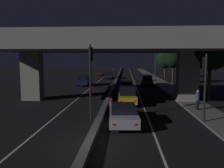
# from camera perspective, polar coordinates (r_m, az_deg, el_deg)

# --- Properties ---
(ground_plane) EXTENTS (200.00, 200.00, 0.00)m
(ground_plane) POSITION_cam_1_polar(r_m,az_deg,el_deg) (11.93, -5.87, -15.64)
(ground_plane) COLOR black
(lane_line_left_inner) EXTENTS (0.12, 126.00, 0.00)m
(lane_line_left_inner) POSITION_cam_1_polar(r_m,az_deg,el_deg) (46.44, -3.27, 0.93)
(lane_line_left_inner) COLOR beige
(lane_line_left_inner) RESTS_ON ground_plane
(lane_line_right_inner) EXTENTS (0.12, 126.00, 0.00)m
(lane_line_right_inner) POSITION_cam_1_polar(r_m,az_deg,el_deg) (46.15, 5.65, 0.87)
(lane_line_right_inner) COLOR beige
(lane_line_right_inner) RESTS_ON ground_plane
(median_divider) EXTENTS (0.45, 126.00, 0.37)m
(median_divider) POSITION_cam_1_polar(r_m,az_deg,el_deg) (46.14, 1.18, 1.13)
(median_divider) COLOR #4C4C51
(median_divider) RESTS_ON ground_plane
(sidewalk_right) EXTENTS (2.67, 126.00, 0.12)m
(sidewalk_right) POSITION_cam_1_polar(r_m,az_deg,el_deg) (39.73, 13.26, -0.09)
(sidewalk_right) COLOR #5B5956
(sidewalk_right) RESTS_ON ground_plane
(elevated_overpass) EXTENTS (23.09, 12.72, 7.89)m
(elevated_overpass) POSITION_cam_1_polar(r_m,az_deg,el_deg) (23.54, -1.03, 10.09)
(elevated_overpass) COLOR gray
(elevated_overpass) RESTS_ON ground_plane
(traffic_light_left_of_median) EXTENTS (0.30, 0.49, 5.52)m
(traffic_light_left_of_median) POSITION_cam_1_polar(r_m,az_deg,el_deg) (15.65, -5.61, 3.75)
(traffic_light_left_of_median) COLOR black
(traffic_light_left_of_median) RESTS_ON ground_plane
(traffic_light_right_of_median) EXTENTS (0.30, 0.49, 4.86)m
(traffic_light_right_of_median) POSITION_cam_1_polar(r_m,az_deg,el_deg) (16.44, 23.15, 1.87)
(traffic_light_right_of_median) COLOR black
(traffic_light_right_of_median) RESTS_ON ground_plane
(street_lamp) EXTENTS (2.79, 0.32, 7.66)m
(street_lamp) POSITION_cam_1_polar(r_m,az_deg,el_deg) (42.45, 10.71, 6.52)
(street_lamp) COLOR #2D2D30
(street_lamp) RESTS_ON ground_plane
(car_silver_lead) EXTENTS (2.20, 4.84, 1.36)m
(car_silver_lead) POSITION_cam_1_polar(r_m,az_deg,el_deg) (15.36, 2.98, -7.74)
(car_silver_lead) COLOR gray
(car_silver_lead) RESTS_ON ground_plane
(car_taxi_yellow_second) EXTENTS (2.01, 4.76, 1.68)m
(car_taxi_yellow_second) POSITION_cam_1_polar(r_m,az_deg,el_deg) (22.22, 3.95, -2.89)
(car_taxi_yellow_second) COLOR gold
(car_taxi_yellow_second) RESTS_ON ground_plane
(car_white_third) EXTENTS (1.85, 4.14, 1.72)m
(car_white_third) POSITION_cam_1_polar(r_m,az_deg,el_deg) (28.45, 3.72, -0.81)
(car_white_third) COLOR silver
(car_white_third) RESTS_ON ground_plane
(car_dark_green_fourth) EXTENTS (2.04, 4.06, 1.85)m
(car_dark_green_fourth) POSITION_cam_1_polar(r_m,az_deg,el_deg) (37.42, 9.06, 1.00)
(car_dark_green_fourth) COLOR black
(car_dark_green_fourth) RESTS_ON ground_plane
(car_dark_blue_fifth) EXTENTS (1.88, 4.58, 1.42)m
(car_dark_blue_fifth) POSITION_cam_1_polar(r_m,az_deg,el_deg) (44.75, 7.62, 1.61)
(car_dark_blue_fifth) COLOR #141938
(car_dark_blue_fifth) RESTS_ON ground_plane
(car_dark_blue_lead_oncoming) EXTENTS (1.97, 4.33, 1.84)m
(car_dark_blue_lead_oncoming) POSITION_cam_1_polar(r_m,az_deg,el_deg) (37.67, -7.30, 1.07)
(car_dark_blue_lead_oncoming) COLOR #141938
(car_dark_blue_lead_oncoming) RESTS_ON ground_plane
(car_dark_blue_second_oncoming) EXTENTS (2.08, 4.65, 1.79)m
(car_dark_blue_second_oncoming) POSITION_cam_1_polar(r_m,az_deg,el_deg) (50.48, -1.00, 2.47)
(car_dark_blue_second_oncoming) COLOR #141938
(car_dark_blue_second_oncoming) RESTS_ON ground_plane
(car_dark_red_third_oncoming) EXTENTS (1.92, 4.45, 1.34)m
(car_dark_red_third_oncoming) POSITION_cam_1_polar(r_m,az_deg,el_deg) (60.87, -3.20, 2.90)
(car_dark_red_third_oncoming) COLOR #591414
(car_dark_red_third_oncoming) RESTS_ON ground_plane
(motorcycle_red_filtering_near) EXTENTS (0.33, 1.72, 1.36)m
(motorcycle_red_filtering_near) POSITION_cam_1_polar(r_m,az_deg,el_deg) (17.72, -0.17, -6.23)
(motorcycle_red_filtering_near) COLOR black
(motorcycle_red_filtering_near) RESTS_ON ground_plane
(pedestrian_on_sidewalk) EXTENTS (0.32, 0.32, 1.73)m
(pedestrian_on_sidewalk) POSITION_cam_1_polar(r_m,az_deg,el_deg) (20.28, 21.45, -3.87)
(pedestrian_on_sidewalk) COLOR black
(pedestrian_on_sidewalk) RESTS_ON sidewalk_right
(roadside_tree_kerbside_near) EXTENTS (4.74, 4.74, 8.05)m
(roadside_tree_kerbside_near) POSITION_cam_1_polar(r_m,az_deg,el_deg) (25.49, 24.41, 8.56)
(roadside_tree_kerbside_near) COLOR #38281C
(roadside_tree_kerbside_near) RESTS_ON ground_plane
(roadside_tree_kerbside_mid) EXTENTS (3.22, 3.22, 6.19)m
(roadside_tree_kerbside_mid) POSITION_cam_1_polar(r_m,az_deg,el_deg) (40.53, 15.70, 6.34)
(roadside_tree_kerbside_mid) COLOR #38281C
(roadside_tree_kerbside_mid) RESTS_ON ground_plane
(roadside_tree_kerbside_far) EXTENTS (4.53, 4.53, 6.87)m
(roadside_tree_kerbside_far) POSITION_cam_1_polar(r_m,az_deg,el_deg) (53.65, 13.74, 6.40)
(roadside_tree_kerbside_far) COLOR #2D2116
(roadside_tree_kerbside_far) RESTS_ON ground_plane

